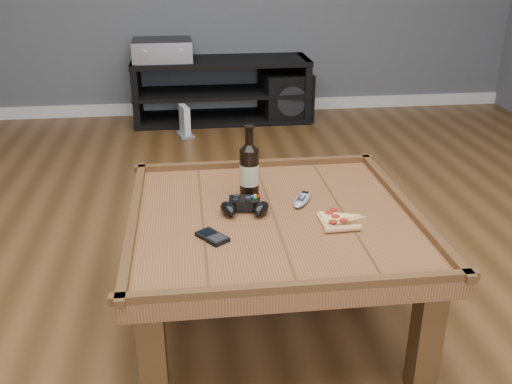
{
  "coord_description": "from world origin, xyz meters",
  "views": [
    {
      "loc": [
        -0.28,
        -1.79,
        1.32
      ],
      "look_at": [
        -0.06,
        0.05,
        0.52
      ],
      "focal_mm": 40.0,
      "sensor_mm": 36.0,
      "label": 1
    }
  ],
  "objects": [
    {
      "name": "game_console",
      "position": [
        -0.3,
        2.37,
        0.1
      ],
      "size": [
        0.14,
        0.2,
        0.23
      ],
      "rotation": [
        0.0,
        0.0,
        0.26
      ],
      "color": "slate",
      "rests_on": "ground"
    },
    {
      "name": "pizza_slice",
      "position": [
        0.21,
        -0.09,
        0.46
      ],
      "size": [
        0.14,
        0.23,
        0.02
      ],
      "rotation": [
        0.0,
        0.0,
        0.03
      ],
      "color": "tan",
      "rests_on": "coffee_table"
    },
    {
      "name": "smartphone",
      "position": [
        -0.22,
        -0.15,
        0.46
      ],
      "size": [
        0.11,
        0.13,
        0.01
      ],
      "rotation": [
        0.0,
        0.0,
        0.62
      ],
      "color": "black",
      "rests_on": "coffee_table"
    },
    {
      "name": "baseboard",
      "position": [
        0.0,
        2.99,
        0.05
      ],
      "size": [
        5.0,
        0.02,
        0.1
      ],
      "primitive_type": "cube",
      "color": "silver",
      "rests_on": "ground"
    },
    {
      "name": "ground",
      "position": [
        0.0,
        0.0,
        0.0
      ],
      "size": [
        6.0,
        6.0,
        0.0
      ],
      "primitive_type": "plane",
      "color": "#422912",
      "rests_on": "ground"
    },
    {
      "name": "subwoofer",
      "position": [
        0.52,
        2.73,
        0.19
      ],
      "size": [
        0.42,
        0.42,
        0.38
      ],
      "rotation": [
        0.0,
        0.0,
        0.11
      ],
      "color": "black",
      "rests_on": "ground"
    },
    {
      "name": "av_receiver",
      "position": [
        -0.45,
        2.74,
        0.58
      ],
      "size": [
        0.46,
        0.39,
        0.16
      ],
      "rotation": [
        0.0,
        0.0,
        0.01
      ],
      "color": "black",
      "rests_on": "media_console"
    },
    {
      "name": "beer_bottle",
      "position": [
        -0.07,
        0.16,
        0.56
      ],
      "size": [
        0.07,
        0.07,
        0.28
      ],
      "color": "black",
      "rests_on": "coffee_table"
    },
    {
      "name": "coffee_table",
      "position": [
        0.0,
        0.0,
        0.39
      ],
      "size": [
        1.03,
        1.03,
        0.48
      ],
      "color": "#593119",
      "rests_on": "ground"
    },
    {
      "name": "remote_control",
      "position": [
        0.12,
        0.09,
        0.46
      ],
      "size": [
        0.11,
        0.16,
        0.02
      ],
      "rotation": [
        0.0,
        0.0,
        -0.47
      ],
      "color": "gray",
      "rests_on": "coffee_table"
    },
    {
      "name": "game_controller",
      "position": [
        -0.1,
        0.03,
        0.47
      ],
      "size": [
        0.19,
        0.14,
        0.05
      ],
      "rotation": [
        0.0,
        0.0,
        -0.11
      ],
      "color": "black",
      "rests_on": "coffee_table"
    },
    {
      "name": "media_console",
      "position": [
        0.0,
        2.75,
        0.25
      ],
      "size": [
        1.4,
        0.45,
        0.5
      ],
      "color": "black",
      "rests_on": "ground"
    }
  ]
}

